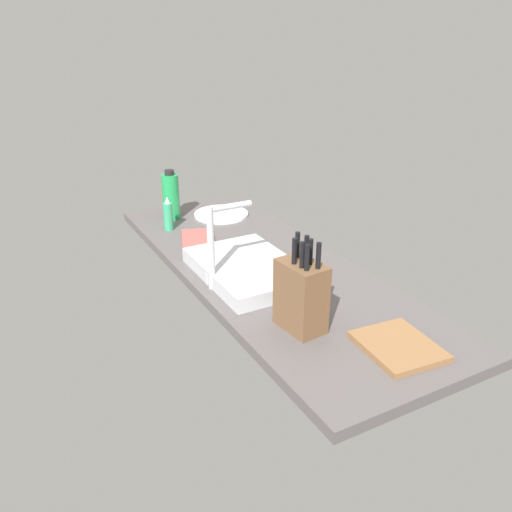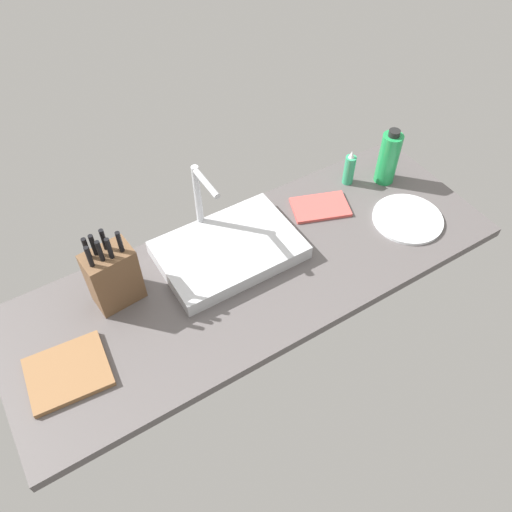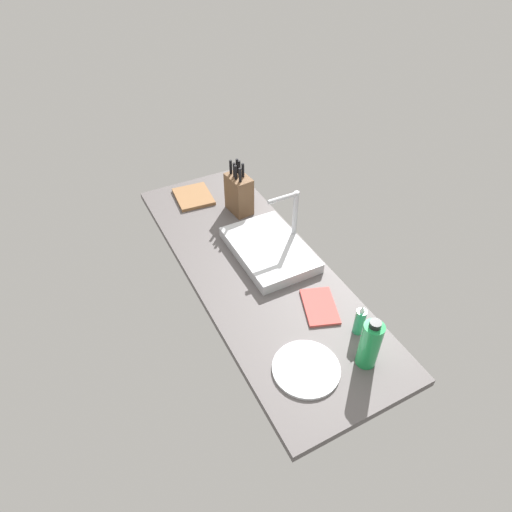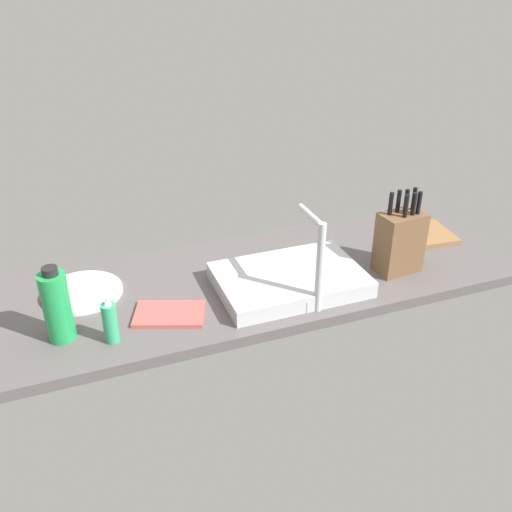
{
  "view_description": "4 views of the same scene",
  "coord_description": "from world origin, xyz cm",
  "px_view_note": "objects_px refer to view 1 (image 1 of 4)",
  "views": [
    {
      "loc": [
        -154.0,
        87.89,
        85.47
      ],
      "look_at": [
        -1.03,
        4.64,
        8.61
      ],
      "focal_mm": 37.15,
      "sensor_mm": 36.0,
      "label": 1
    },
    {
      "loc": [
        -56.97,
        -92.36,
        135.94
      ],
      "look_at": [
        -0.76,
        -0.98,
        11.43
      ],
      "focal_mm": 36.47,
      "sensor_mm": 36.0,
      "label": 2
    },
    {
      "loc": [
        131.11,
        -67.7,
        141.23
      ],
      "look_at": [
        -0.55,
        0.71,
        8.97
      ],
      "focal_mm": 30.76,
      "sensor_mm": 36.0,
      "label": 3
    },
    {
      "loc": [
        58.69,
        148.36,
        98.63
      ],
      "look_at": [
        3.38,
        0.92,
        11.66
      ],
      "focal_mm": 39.17,
      "sensor_mm": 36.0,
      "label": 4
    }
  ],
  "objects_px": {
    "cutting_board": "(398,346)",
    "dish_towel": "(198,239)",
    "water_bottle": "(171,196)",
    "knife_block": "(301,295)",
    "faucet": "(216,240)",
    "dinner_plate": "(221,214)",
    "soap_bottle": "(168,215)",
    "sink_basin": "(248,269)"
  },
  "relations": [
    {
      "from": "sink_basin",
      "to": "water_bottle",
      "type": "distance_m",
      "value": 0.7
    },
    {
      "from": "cutting_board",
      "to": "dinner_plate",
      "type": "xyz_separation_m",
      "value": [
        1.23,
        -0.04,
        -0.0
      ]
    },
    {
      "from": "cutting_board",
      "to": "dish_towel",
      "type": "relative_size",
      "value": 1.09
    },
    {
      "from": "faucet",
      "to": "water_bottle",
      "type": "xyz_separation_m",
      "value": [
        0.72,
        -0.11,
        -0.07
      ]
    },
    {
      "from": "knife_block",
      "to": "water_bottle",
      "type": "height_order",
      "value": "knife_block"
    },
    {
      "from": "cutting_board",
      "to": "dinner_plate",
      "type": "bearing_deg",
      "value": -1.97
    },
    {
      "from": "sink_basin",
      "to": "dish_towel",
      "type": "relative_size",
      "value": 2.25
    },
    {
      "from": "dinner_plate",
      "to": "dish_towel",
      "type": "bearing_deg",
      "value": 137.24
    },
    {
      "from": "knife_block",
      "to": "cutting_board",
      "type": "relative_size",
      "value": 1.28
    },
    {
      "from": "faucet",
      "to": "soap_bottle",
      "type": "distance_m",
      "value": 0.61
    },
    {
      "from": "faucet",
      "to": "cutting_board",
      "type": "distance_m",
      "value": 0.66
    },
    {
      "from": "faucet",
      "to": "cutting_board",
      "type": "relative_size",
      "value": 1.3
    },
    {
      "from": "soap_bottle",
      "to": "faucet",
      "type": "bearing_deg",
      "value": 175.68
    },
    {
      "from": "faucet",
      "to": "dish_towel",
      "type": "height_order",
      "value": "faucet"
    },
    {
      "from": "soap_bottle",
      "to": "dinner_plate",
      "type": "bearing_deg",
      "value": -78.39
    },
    {
      "from": "faucet",
      "to": "knife_block",
      "type": "relative_size",
      "value": 1.02
    },
    {
      "from": "soap_bottle",
      "to": "dish_towel",
      "type": "distance_m",
      "value": 0.19
    },
    {
      "from": "knife_block",
      "to": "water_bottle",
      "type": "distance_m",
      "value": 1.08
    },
    {
      "from": "dish_towel",
      "to": "dinner_plate",
      "type": "bearing_deg",
      "value": -42.76
    },
    {
      "from": "knife_block",
      "to": "water_bottle",
      "type": "relative_size",
      "value": 1.25
    },
    {
      "from": "sink_basin",
      "to": "cutting_board",
      "type": "distance_m",
      "value": 0.62
    },
    {
      "from": "knife_block",
      "to": "dish_towel",
      "type": "relative_size",
      "value": 1.39
    },
    {
      "from": "sink_basin",
      "to": "water_bottle",
      "type": "height_order",
      "value": "water_bottle"
    },
    {
      "from": "faucet",
      "to": "dish_towel",
      "type": "xyz_separation_m",
      "value": [
        0.42,
        -0.11,
        -0.17
      ]
    },
    {
      "from": "soap_bottle",
      "to": "knife_block",
      "type": "bearing_deg",
      "value": -176.47
    },
    {
      "from": "sink_basin",
      "to": "faucet",
      "type": "relative_size",
      "value": 1.6
    },
    {
      "from": "faucet",
      "to": "dinner_plate",
      "type": "bearing_deg",
      "value": -26.21
    },
    {
      "from": "cutting_board",
      "to": "dinner_plate",
      "type": "distance_m",
      "value": 1.23
    },
    {
      "from": "knife_block",
      "to": "soap_bottle",
      "type": "bearing_deg",
      "value": -2.09
    },
    {
      "from": "cutting_board",
      "to": "water_bottle",
      "type": "xyz_separation_m",
      "value": [
        1.3,
        0.17,
        0.1
      ]
    },
    {
      "from": "knife_block",
      "to": "soap_bottle",
      "type": "relative_size",
      "value": 1.93
    },
    {
      "from": "water_bottle",
      "to": "cutting_board",
      "type": "bearing_deg",
      "value": -172.49
    },
    {
      "from": "knife_block",
      "to": "dinner_plate",
      "type": "distance_m",
      "value": 1.03
    },
    {
      "from": "sink_basin",
      "to": "dish_towel",
      "type": "xyz_separation_m",
      "value": [
        0.4,
        0.02,
        -0.02
      ]
    },
    {
      "from": "dinner_plate",
      "to": "knife_block",
      "type": "bearing_deg",
      "value": 167.83
    },
    {
      "from": "dinner_plate",
      "to": "dish_towel",
      "type": "height_order",
      "value": "same"
    },
    {
      "from": "dish_towel",
      "to": "faucet",
      "type": "bearing_deg",
      "value": 165.67
    },
    {
      "from": "knife_block",
      "to": "dish_towel",
      "type": "distance_m",
      "value": 0.78
    },
    {
      "from": "water_bottle",
      "to": "dish_towel",
      "type": "distance_m",
      "value": 0.32
    },
    {
      "from": "soap_bottle",
      "to": "dish_towel",
      "type": "height_order",
      "value": "soap_bottle"
    },
    {
      "from": "knife_block",
      "to": "cutting_board",
      "type": "xyz_separation_m",
      "value": [
        -0.22,
        -0.17,
        -0.1
      ]
    },
    {
      "from": "knife_block",
      "to": "soap_bottle",
      "type": "distance_m",
      "value": 0.95
    }
  ]
}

